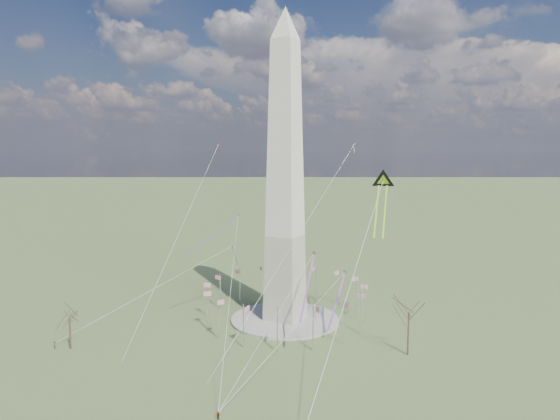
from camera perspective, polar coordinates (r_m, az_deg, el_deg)
The scene contains 15 objects.
ground at distance 170.45m, azimuth 0.58°, elevation -12.50°, with size 2000.00×2000.00×0.00m, color #4D6432.
plaza at distance 170.32m, azimuth 0.58°, elevation -12.37°, with size 36.00×36.00×0.80m, color #9D9B90.
washington_monument at distance 160.90m, azimuth 0.60°, elevation 3.82°, with size 15.56×15.56×100.00m.
flagpole_ring at distance 168.16m, azimuth 0.58°, elevation -10.16°, with size 54.40×54.40×13.00m.
tree_near at distance 144.15m, azimuth 14.53°, elevation -10.97°, with size 10.40×10.40×18.20m.
tree_far at distance 156.73m, azimuth -22.95°, elevation -11.08°, with size 7.81×7.81×13.67m.
person_west at distance 161.71m, azimuth -24.33°, elevation -13.87°, with size 0.95×0.74×1.96m, color gray.
person_centre at distance 114.80m, azimuth -7.07°, elevation -22.25°, with size 1.07×0.45×1.83m, color gray.
kite_delta_black at distance 154.26m, azimuth 11.68°, elevation 2.96°, with size 10.22×22.04×17.95m.
kite_diamond_purple at distance 185.59m, azimuth -5.19°, elevation -4.25°, with size 1.94×3.14×9.62m.
kite_streamer_left at distance 149.45m, azimuth 3.41°, elevation -7.50°, with size 7.00×22.32×15.61m.
kite_streamer_mid at distance 163.52m, azimuth -6.97°, elevation -2.27°, with size 11.73×16.73×13.28m.
kite_streamer_right at distance 162.71m, azimuth 6.79°, elevation -9.30°, with size 3.65×20.71×14.23m.
kite_small_red at distance 210.31m, azimuth -7.03°, elevation 7.37°, with size 1.10×1.77×4.03m.
kite_small_white at distance 193.65m, azimuth 8.46°, elevation 7.26°, with size 1.55×1.35×3.97m.
Camera 1 is at (73.57, -142.82, 56.96)m, focal length 32.00 mm.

